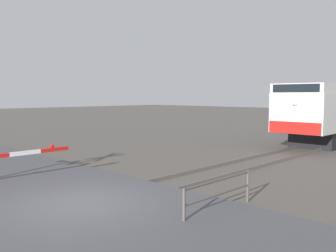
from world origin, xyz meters
The scene contains 5 objects.
ground_plane centered at (0.00, 0.00, 0.00)m, with size 160.00×160.00×0.00m, color #514C47.
rail_track_left centered at (-0.72, 0.00, 0.07)m, with size 0.08×80.00×0.15m, color #59544C.
rail_track_right centered at (0.72, 0.00, 0.07)m, with size 0.08×80.00×0.15m, color #59544C.
road_surface centered at (0.00, 0.00, 0.08)m, with size 36.00×6.28×0.16m, color #47474C.
guard_railing centered at (3.00, 2.41, 0.63)m, with size 0.08×2.93×0.95m.
Camera 1 is at (8.51, -5.29, 3.15)m, focal length 38.35 mm.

